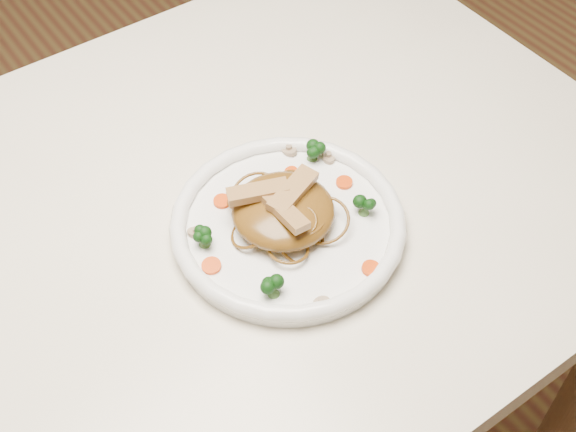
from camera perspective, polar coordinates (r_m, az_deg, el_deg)
table at (r=1.04m, az=-7.03°, el=-4.10°), size 1.20×0.80×0.75m
plate at (r=0.94m, az=0.00°, el=-0.87°), size 0.36×0.36×0.02m
noodle_mound at (r=0.92m, az=-0.37°, el=0.41°), size 0.12×0.12×0.04m
chicken_a at (r=0.91m, az=0.36°, el=1.86°), size 0.08×0.05×0.01m
chicken_b at (r=0.91m, az=-2.23°, el=1.79°), size 0.08×0.05×0.01m
chicken_c at (r=0.89m, az=-0.17°, el=0.29°), size 0.02×0.07×0.01m
broccoli_0 at (r=0.99m, az=1.80°, el=4.89°), size 0.03×0.03×0.03m
broccoli_1 at (r=0.90m, az=-6.20°, el=-1.40°), size 0.04×0.04×0.03m
broccoli_2 at (r=0.86m, az=-1.07°, el=-5.25°), size 0.03×0.03×0.03m
broccoli_3 at (r=0.94m, az=5.64°, el=0.90°), size 0.03×0.03×0.03m
carrot_0 at (r=0.99m, az=0.24°, el=3.24°), size 0.02×0.02×0.00m
carrot_1 at (r=0.89m, az=-5.64°, el=-3.65°), size 0.02×0.02×0.00m
carrot_2 at (r=0.98m, az=4.14°, el=2.46°), size 0.03×0.03×0.00m
carrot_3 at (r=0.96m, az=-4.85°, el=1.08°), size 0.02×0.02×0.00m
carrot_4 at (r=0.89m, az=6.10°, el=-3.84°), size 0.03×0.03×0.00m
mushroom_0 at (r=0.86m, az=2.44°, el=-6.39°), size 0.02×0.02×0.01m
mushroom_1 at (r=1.00m, az=2.98°, el=4.32°), size 0.03×0.03×0.01m
mushroom_2 at (r=0.93m, az=-6.75°, el=-1.22°), size 0.03×0.03×0.01m
mushroom_3 at (r=1.01m, az=0.06°, el=4.86°), size 0.03×0.03×0.01m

